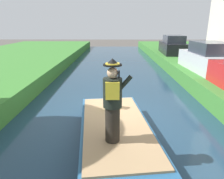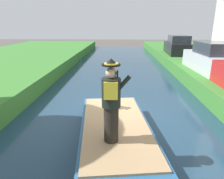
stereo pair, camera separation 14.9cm
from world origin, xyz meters
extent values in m
plane|color=#4C4742|center=(0.00, 0.00, 0.00)|extent=(80.00, 80.00, 0.00)
cube|color=#1E384C|center=(0.00, 0.00, 0.05)|extent=(7.04, 48.00, 0.10)
cube|color=#23517A|center=(0.00, -1.63, 0.38)|extent=(2.28, 4.38, 0.56)
cube|color=#997A56|center=(0.00, -1.63, 0.69)|extent=(2.10, 4.03, 0.05)
cylinder|color=black|center=(-0.07, -2.46, 1.12)|extent=(0.32, 0.32, 0.82)
cylinder|color=black|center=(-0.07, -2.46, 1.84)|extent=(0.40, 0.40, 0.62)
cube|color=gold|center=(-0.07, -2.65, 1.94)|extent=(0.28, 0.06, 0.36)
sphere|color=#DBA884|center=(-0.07, -2.46, 2.27)|extent=(0.23, 0.23, 0.23)
cylinder|color=black|center=(-0.07, -2.46, 2.43)|extent=(0.38, 0.38, 0.03)
cone|color=black|center=(-0.07, -2.46, 2.50)|extent=(0.26, 0.26, 0.12)
cylinder|color=gold|center=(-0.07, -2.46, 2.46)|extent=(0.29, 0.29, 0.02)
cylinder|color=black|center=(0.15, -2.50, 2.02)|extent=(0.38, 0.09, 0.43)
cube|color=black|center=(0.06, -2.52, 2.26)|extent=(0.03, 0.08, 0.15)
ellipsoid|color=green|center=(-0.11, -0.57, 0.91)|extent=(0.26, 0.32, 0.40)
sphere|color=green|center=(-0.11, -0.61, 1.18)|extent=(0.20, 0.20, 0.20)
cone|color=yellow|center=(-0.11, -0.71, 1.17)|extent=(0.09, 0.09, 0.09)
ellipsoid|color=yellow|center=(-0.25, -0.57, 0.91)|extent=(0.08, 0.20, 0.32)
ellipsoid|color=yellow|center=(0.03, -0.57, 0.91)|extent=(0.08, 0.20, 0.32)
cube|color=#B7B7BC|center=(4.90, 4.40, 1.30)|extent=(1.81, 4.05, 0.90)
cube|color=#2D333D|center=(4.90, 4.20, 2.05)|extent=(1.51, 2.24, 0.60)
cube|color=black|center=(4.90, 11.08, 1.30)|extent=(1.93, 4.09, 0.90)
cube|color=#2D333D|center=(4.90, 10.88, 2.05)|extent=(1.57, 2.28, 0.60)
camera|label=1|loc=(-0.05, -6.52, 3.20)|focal=32.93mm
camera|label=2|loc=(0.10, -6.52, 3.20)|focal=32.93mm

